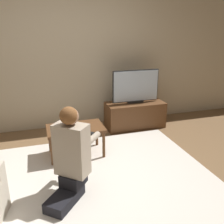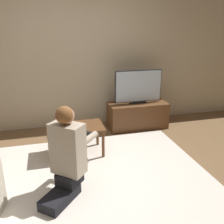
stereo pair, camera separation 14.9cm
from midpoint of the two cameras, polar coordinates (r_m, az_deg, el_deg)
ground_plane at (r=3.05m, az=-5.57°, el=-15.86°), size 10.00×10.00×0.00m
wall_back at (r=4.44m, az=-11.46°, el=12.96°), size 10.00×0.06×2.60m
rug at (r=3.04m, az=-5.57°, el=-15.73°), size 2.88×2.37×0.02m
tv_stand at (r=4.50m, az=4.31°, el=-0.65°), size 1.03×0.45×0.46m
tv at (r=4.36m, az=4.46°, el=5.86°), size 0.84×0.08×0.58m
coffee_table at (r=3.49m, az=-9.54°, el=-4.22°), size 0.77×0.47×0.43m
person_kneeling at (r=2.63m, az=-10.96°, el=-9.56°), size 0.71×0.77×0.99m
remote at (r=3.38m, az=-9.78°, el=-3.92°), size 0.04×0.15×0.02m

